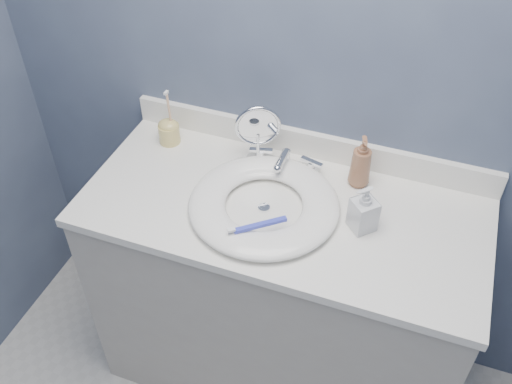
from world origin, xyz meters
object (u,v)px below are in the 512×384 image
at_px(makeup_mirror, 258,133).
at_px(toothbrush_holder, 169,130).
at_px(soap_bottle_clear, 364,208).
at_px(soap_bottle_amber, 361,162).

distance_m(makeup_mirror, toothbrush_holder, 0.33).
bearing_deg(makeup_mirror, toothbrush_holder, 156.25).
bearing_deg(toothbrush_holder, soap_bottle_clear, -13.90).
distance_m(makeup_mirror, soap_bottle_amber, 0.33).
height_order(soap_bottle_clear, toothbrush_holder, toothbrush_holder).
bearing_deg(soap_bottle_amber, makeup_mirror, 163.33).
relative_size(makeup_mirror, toothbrush_holder, 1.05).
relative_size(soap_bottle_clear, toothbrush_holder, 0.73).
xyz_separation_m(makeup_mirror, soap_bottle_clear, (0.38, -0.18, -0.04)).
relative_size(makeup_mirror, soap_bottle_amber, 1.23).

